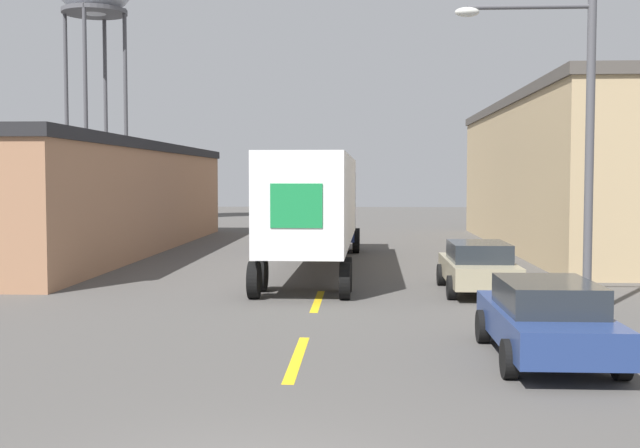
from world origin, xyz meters
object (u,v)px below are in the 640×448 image
object	(u,v)px
parked_car_right_mid	(478,266)
street_lamp	(571,130)
semi_truck	(318,202)
parked_car_right_near	(546,318)

from	to	relation	value
parked_car_right_mid	street_lamp	xyz separation A→B (m)	(1.51, -3.84, 3.57)
street_lamp	parked_car_right_mid	bearing A→B (deg)	111.47
parked_car_right_mid	street_lamp	distance (m)	5.46
parked_car_right_mid	street_lamp	bearing A→B (deg)	-68.53
semi_truck	parked_car_right_mid	xyz separation A→B (m)	(4.80, -5.62, -1.63)
semi_truck	parked_car_right_near	bearing A→B (deg)	-70.21
parked_car_right_near	semi_truck	bearing A→B (deg)	108.99
parked_car_right_near	street_lamp	bearing A→B (deg)	71.40
semi_truck	parked_car_right_mid	distance (m)	7.57
parked_car_right_mid	semi_truck	bearing A→B (deg)	130.53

